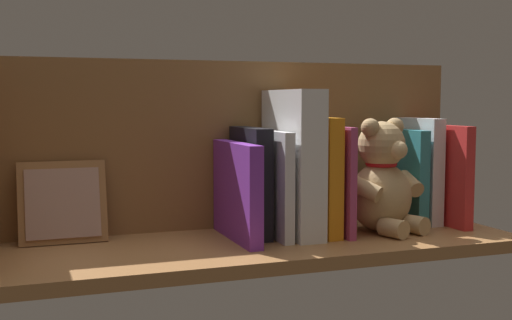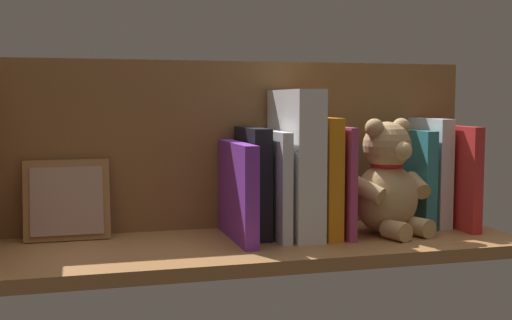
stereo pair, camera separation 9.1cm
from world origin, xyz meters
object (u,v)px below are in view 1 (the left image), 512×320
teddy_bear (383,182)px  dictionary_thick_white (293,163)px  book_0 (440,174)px  picture_frame_leaning (63,203)px

teddy_bear → dictionary_thick_white: 17.52cm
book_0 → teddy_bear: 15.54cm
book_0 → picture_frame_leaning: size_ratio=1.33×
teddy_bear → dictionary_thick_white: bearing=-28.8°
book_0 → dictionary_thick_white: 32.02cm
dictionary_thick_white → picture_frame_leaning: (39.65, -6.87, -6.20)cm
picture_frame_leaning → book_0: bearing=174.7°
book_0 → dictionary_thick_white: size_ratio=0.74×
teddy_bear → picture_frame_leaning: teddy_bear is taller
dictionary_thick_white → teddy_bear: bearing=168.4°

